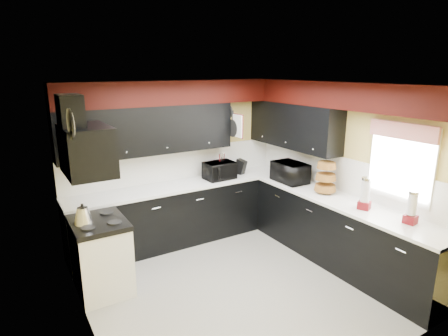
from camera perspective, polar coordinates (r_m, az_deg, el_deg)
name	(u,v)px	position (r m, az deg, el deg)	size (l,w,h in m)	color
ground	(237,283)	(5.03, 2.06, -17.09)	(3.60, 3.60, 0.00)	gray
wall_back	(176,160)	(6.02, -7.27, 1.19)	(3.60, 0.06, 2.50)	#E0C666
wall_right	(343,170)	(5.65, 17.63, -0.30)	(0.06, 3.60, 2.50)	#E0C666
wall_left	(82,221)	(3.87, -20.88, -7.57)	(0.06, 3.60, 2.50)	#E0C666
ceiling	(240,84)	(4.27, 2.38, 12.70)	(3.60, 3.60, 0.06)	white
cab_back	(186,213)	(6.00, -5.83, -6.83)	(3.60, 0.60, 0.90)	black
cab_right	(340,233)	(5.51, 17.23, -9.49)	(0.60, 3.00, 0.90)	black
counter_back	(185,185)	(5.84, -5.95, -2.55)	(3.62, 0.64, 0.04)	white
counter_right	(343,201)	(5.34, 17.62, -4.88)	(0.64, 3.02, 0.04)	white
splash_back	(177,164)	(6.03, -7.21, 0.62)	(3.60, 0.02, 0.50)	white
splash_right	(342,174)	(5.66, 17.51, -0.90)	(0.02, 3.60, 0.50)	white
upper_back	(149,130)	(5.57, -11.42, 5.68)	(2.60, 0.35, 0.70)	black
upper_right	(293,125)	(6.04, 10.51, 6.42)	(0.35, 1.80, 0.70)	black
soffit_back	(179,92)	(5.70, -6.87, 11.38)	(3.60, 0.36, 0.35)	black
soffit_right	(351,96)	(5.23, 18.72, 10.42)	(0.36, 3.24, 0.35)	black
stove	(101,258)	(4.92, -18.19, -12.88)	(0.60, 0.75, 0.86)	white
cooktop	(98,223)	(4.73, -18.64, -7.93)	(0.62, 0.77, 0.06)	black
hood	(87,150)	(4.47, -20.20, 2.57)	(0.50, 0.78, 0.55)	black
hood_duct	(70,113)	(4.38, -22.36, 7.73)	(0.24, 0.40, 0.40)	black
window	(401,163)	(5.05, 25.42, 0.69)	(0.03, 0.86, 0.96)	white
valance	(403,131)	(4.93, 25.57, 5.12)	(0.04, 0.88, 0.20)	red
pan_top	(228,112)	(6.05, 0.66, 8.60)	(0.03, 0.22, 0.40)	black
pan_mid	(233,128)	(5.97, 1.32, 6.09)	(0.03, 0.28, 0.46)	black
pan_low	(224,128)	(6.20, 0.02, 6.13)	(0.03, 0.24, 0.42)	black
cut_board	(237,126)	(5.87, 2.04, 6.43)	(0.03, 0.26, 0.35)	white
baskets	(326,177)	(5.50, 15.25, -1.29)	(0.27, 0.27, 0.50)	brown
clock	(70,124)	(3.88, -22.37, 6.20)	(0.03, 0.30, 0.30)	black
deco_plate	(368,102)	(5.24, 21.16, 9.39)	(0.03, 0.24, 0.24)	white
toaster_oven	(220,170)	(6.02, -0.64, -0.38)	(0.48, 0.40, 0.28)	black
microwave	(290,172)	(5.94, 10.07, -0.65)	(0.56, 0.38, 0.31)	black
utensil_crock	(222,173)	(6.10, -0.32, -0.70)	(0.16, 0.16, 0.17)	silver
knife_block	(240,167)	(6.31, 2.53, 0.17)	(0.11, 0.16, 0.25)	black
kettle	(83,215)	(4.66, -20.68, -6.78)	(0.22, 0.22, 0.20)	silver
dispenser_a	(365,195)	(5.04, 20.71, -3.80)	(0.14, 0.14, 0.38)	maroon
dispenser_b	(412,209)	(4.79, 26.69, -5.59)	(0.13, 0.13, 0.35)	maroon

